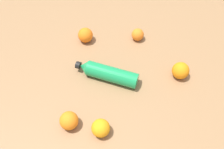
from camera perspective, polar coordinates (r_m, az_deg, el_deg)
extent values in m
plane|color=olive|center=(1.15, 1.18, 0.54)|extent=(2.40, 2.40, 0.00)
cylinder|color=#198C4C|center=(1.09, 0.00, 0.00)|extent=(0.13, 0.25, 0.07)
cone|color=#198C4C|center=(1.13, -6.56, 1.82)|extent=(0.08, 0.06, 0.07)
cylinder|color=black|center=(1.14, -7.89, 2.19)|extent=(0.04, 0.03, 0.03)
sphere|color=orange|center=(1.27, -6.25, 9.16)|extent=(0.08, 0.08, 0.08)
sphere|color=orange|center=(1.29, 6.04, 9.29)|extent=(0.06, 0.06, 0.06)
sphere|color=orange|center=(0.98, -10.05, -10.59)|extent=(0.07, 0.07, 0.07)
sphere|color=orange|center=(0.95, -2.67, -12.43)|extent=(0.07, 0.07, 0.07)
sphere|color=orange|center=(1.15, 15.77, 0.83)|extent=(0.08, 0.08, 0.08)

